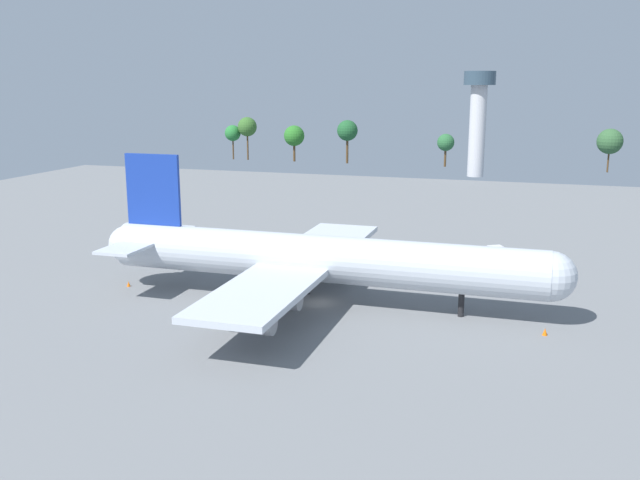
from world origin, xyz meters
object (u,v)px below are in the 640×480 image
Objects in this scene: pushback_tractor at (326,241)px; catering_truck at (499,256)px; cargo_airplane at (318,259)px; safety_cone_tail at (129,284)px; control_tower at (478,113)px; safety_cone_nose at (545,332)px.

catering_truck is (27.68, -2.09, 0.06)m from pushback_tractor.
cargo_airplane reaches higher than pushback_tractor.
safety_cone_tail is (-26.02, -0.81, -5.16)m from cargo_airplane.
control_tower is (-12.35, 99.64, 16.82)m from catering_truck.
safety_cone_tail is (-18.47, -29.40, -0.73)m from pushback_tractor.
catering_truck is 30.82m from safety_cone_nose.
control_tower is (-18.84, 129.76, 17.57)m from safety_cone_nose.
cargo_airplane is at bearing -127.23° from catering_truck.
catering_truck reaches higher than safety_cone_tail.
safety_cone_nose is 52.71m from safety_cone_tail.
safety_cone_tail is 132.54m from control_tower.
catering_truck is at bearing 102.15° from safety_cone_nose.
pushback_tractor is at bearing -98.93° from control_tower.
cargo_airplane is at bearing -93.53° from control_tower.
catering_truck is at bearing 30.61° from safety_cone_tail.
catering_truck reaches higher than safety_cone_nose.
cargo_airplane is 1.99× the size of control_tower.
pushback_tractor is 46.96m from safety_cone_nose.
control_tower is at bearing 86.47° from cargo_airplane.
control_tower is at bearing 98.26° from safety_cone_nose.
catering_truck is (20.13, 26.49, -4.37)m from cargo_airplane.
control_tower is (33.80, 126.94, 17.61)m from safety_cone_tail.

